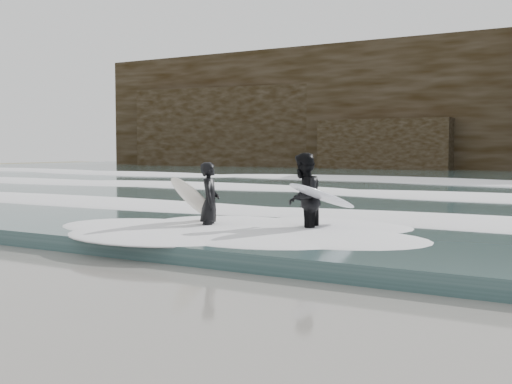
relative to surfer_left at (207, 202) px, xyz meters
The scene contains 7 objects.
sea 23.65m from the surfer_left, 92.09° to the left, with size 90.00×52.00×0.30m, color #304A4B.
headland 40.85m from the surfer_left, 91.22° to the left, with size 70.00×9.00×10.00m, color black.
foam_near 3.74m from the surfer_left, 103.42° to the left, with size 60.00×3.20×0.20m, color white.
foam_mid 10.66m from the surfer_left, 94.65° to the left, with size 60.00×4.00×0.24m, color white.
foam_far 19.64m from the surfer_left, 92.52° to the left, with size 60.00×4.80×0.30m, color white.
surfer_left is the anchor object (origin of this frame).
surfer_right 1.96m from the surfer_left, 18.07° to the left, with size 1.26×2.11×1.76m.
Camera 1 is at (8.07, -4.91, 1.84)m, focal length 45.00 mm.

